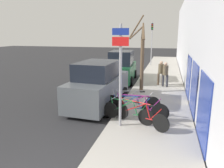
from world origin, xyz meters
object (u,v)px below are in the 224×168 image
at_px(signpost, 120,72).
at_px(pedestrian_near, 161,71).
at_px(bicycle_3, 131,107).
at_px(pedestrian_far, 165,73).
at_px(parked_car_0, 99,86).
at_px(bicycle_1, 128,112).
at_px(traffic_light, 152,38).
at_px(bicycle_0, 140,115).
at_px(bicycle_2, 138,108).
at_px(street_tree, 142,57).
at_px(bicycle_4, 132,102).
at_px(parked_car_1, 122,68).

relative_size(signpost, pedestrian_near, 2.29).
relative_size(bicycle_3, pedestrian_far, 1.34).
bearing_deg(parked_car_0, bicycle_1, -44.41).
distance_m(pedestrian_near, traffic_light, 9.64).
height_order(signpost, traffic_light, traffic_light).
relative_size(bicycle_0, bicycle_2, 0.88).
relative_size(pedestrian_near, traffic_light, 0.36).
height_order(bicycle_0, street_tree, street_tree).
bearing_deg(pedestrian_far, bicycle_3, -83.51).
bearing_deg(traffic_light, bicycle_4, -88.55).
bearing_deg(signpost, bicycle_0, 16.90).
xyz_separation_m(bicycle_0, pedestrian_far, (0.79, 6.48, 0.52)).
xyz_separation_m(bicycle_2, bicycle_4, (-0.36, 0.74, -0.01)).
distance_m(bicycle_0, pedestrian_near, 6.89).
relative_size(signpost, bicycle_2, 1.50).
distance_m(bicycle_2, pedestrian_near, 6.20).
height_order(parked_car_1, pedestrian_far, parked_car_1).
height_order(bicycle_2, bicycle_4, bicycle_2).
distance_m(bicycle_2, pedestrian_far, 5.87).
relative_size(parked_car_0, traffic_light, 1.07).
distance_m(parked_car_1, pedestrian_far, 3.52).
bearing_deg(parked_car_0, bicycle_3, -32.06).
relative_size(bicycle_0, parked_car_1, 0.48).
xyz_separation_m(signpost, bicycle_0, (0.71, 0.22, -1.66)).
bearing_deg(traffic_light, signpost, -89.36).
xyz_separation_m(bicycle_1, traffic_light, (-0.40, 15.97, 2.50)).
bearing_deg(bicycle_4, bicycle_1, 174.51).
height_order(parked_car_0, pedestrian_near, parked_car_0).
distance_m(bicycle_0, bicycle_4, 1.53).
relative_size(parked_car_0, parked_car_1, 1.07).
distance_m(bicycle_3, parked_car_0, 2.34).
bearing_deg(parked_car_1, traffic_light, 76.55).
bearing_deg(signpost, street_tree, 88.23).
bearing_deg(bicycle_4, pedestrian_far, -21.11).
xyz_separation_m(parked_car_0, parked_car_1, (-0.05, 5.73, 0.01)).
bearing_deg(parked_car_1, pedestrian_near, -24.73).
bearing_deg(pedestrian_far, parked_car_1, 173.79).
distance_m(parked_car_0, pedestrian_near, 5.39).
relative_size(signpost, pedestrian_far, 2.34).
distance_m(bicycle_0, bicycle_2, 0.73).
bearing_deg(street_tree, bicycle_4, -89.34).
relative_size(bicycle_3, parked_car_1, 0.47).
height_order(pedestrian_near, street_tree, street_tree).
height_order(bicycle_3, pedestrian_far, pedestrian_far).
relative_size(bicycle_2, bicycle_3, 1.17).
height_order(bicycle_4, pedestrian_far, pedestrian_far).
distance_m(parked_car_0, street_tree, 3.25).
relative_size(signpost, parked_car_0, 0.77).
height_order(bicycle_3, traffic_light, traffic_light).
distance_m(bicycle_2, bicycle_4, 0.82).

